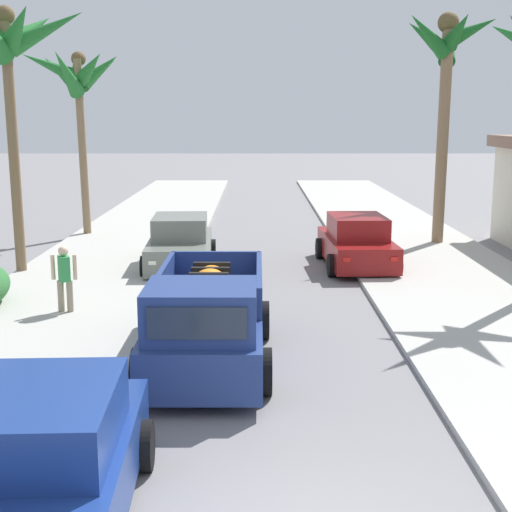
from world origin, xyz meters
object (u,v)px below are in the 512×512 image
object	(u,v)px
car_left_mid	(184,244)
palm_tree_left_mid	(81,79)
pickup_truck	(211,321)
car_left_near	(48,466)
car_right_near	(360,243)
palm_tree_right_mid	(13,44)
palm_tree_right_fore	(449,61)
pedestrian	(68,276)

from	to	relation	value
car_left_mid	palm_tree_left_mid	distance (m)	8.53
pickup_truck	car_left_near	size ratio (longest dim) A/B	1.21
car_right_near	car_left_mid	bearing A→B (deg)	-177.61
car_left_near	palm_tree_right_mid	distance (m)	14.38
car_left_mid	palm_tree_left_mid	xyz separation A→B (m)	(-4.12, 5.59, 4.96)
pickup_truck	car_left_near	xyz separation A→B (m)	(-1.40, -5.15, -0.10)
pickup_truck	palm_tree_left_mid	xyz separation A→B (m)	(-5.47, 13.88, 4.86)
pickup_truck	car_left_mid	bearing A→B (deg)	99.19
palm_tree_right_fore	palm_tree_right_mid	xyz separation A→B (m)	(-12.72, -4.70, 0.10)
car_right_near	palm_tree_right_fore	xyz separation A→B (m)	(3.26, 3.61, 5.42)
car_left_near	car_left_mid	xyz separation A→B (m)	(0.06, 13.45, 0.00)
palm_tree_right_fore	pedestrian	world-z (taller)	palm_tree_right_fore
pedestrian	pickup_truck	bearing A→B (deg)	-43.37
palm_tree_right_fore	pickup_truck	bearing A→B (deg)	-120.23
palm_tree_right_fore	pedestrian	size ratio (longest dim) A/B	4.84
car_left_mid	car_left_near	bearing A→B (deg)	-90.24
palm_tree_right_fore	car_left_near	bearing A→B (deg)	-116.10
palm_tree_right_fore	palm_tree_left_mid	world-z (taller)	palm_tree_right_fore
pickup_truck	car_right_near	bearing A→B (deg)	65.95
car_right_near	palm_tree_left_mid	bearing A→B (deg)	149.89
car_left_near	car_left_mid	distance (m)	13.45
palm_tree_left_mid	palm_tree_right_fore	bearing A→B (deg)	-8.01
car_right_near	palm_tree_right_fore	bearing A→B (deg)	47.88
pedestrian	car_right_near	bearing A→B (deg)	36.78
car_left_near	car_left_mid	size ratio (longest dim) A/B	1.00
palm_tree_right_fore	palm_tree_right_mid	bearing A→B (deg)	-159.71
car_left_near	palm_tree_right_mid	xyz separation A→B (m)	(-4.26, 12.57, 5.52)
palm_tree_left_mid	pedestrian	distance (m)	11.92
pickup_truck	car_left_near	world-z (taller)	pickup_truck
pickup_truck	palm_tree_right_mid	world-z (taller)	palm_tree_right_mid
car_left_mid	pedestrian	distance (m)	5.51
palm_tree_left_mid	pedestrian	bearing A→B (deg)	-78.84
palm_tree_right_mid	pedestrian	xyz separation A→B (m)	(2.31, -4.25, -5.32)
car_left_mid	palm_tree_right_fore	distance (m)	10.71
palm_tree_right_mid	car_right_near	bearing A→B (deg)	6.59
pedestrian	palm_tree_right_fore	bearing A→B (deg)	40.69
pickup_truck	car_left_mid	xyz separation A→B (m)	(-1.34, 8.30, -0.10)
palm_tree_left_mid	palm_tree_right_mid	distance (m)	6.49
car_left_near	palm_tree_left_mid	bearing A→B (deg)	102.06
car_left_near	palm_tree_right_fore	bearing A→B (deg)	63.90
car_left_mid	palm_tree_right_mid	distance (m)	7.06
car_right_near	palm_tree_right_mid	size ratio (longest dim) A/B	0.59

